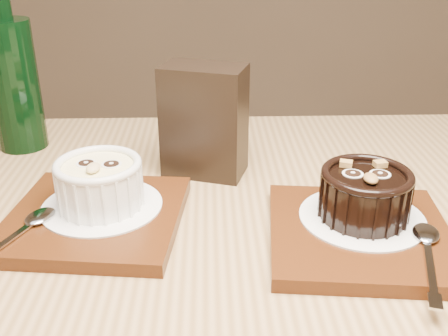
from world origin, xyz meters
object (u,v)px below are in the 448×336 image
at_px(tray_right, 359,235).
at_px(ramekin_dark, 365,192).
at_px(table, 237,327).
at_px(green_bottle, 13,80).
at_px(tray_left, 96,218).
at_px(ramekin_white, 99,181).
at_px(condiment_stand, 204,121).

relative_size(tray_right, ramekin_dark, 1.94).
height_order(table, green_bottle, green_bottle).
bearing_deg(table, ramekin_dark, 20.00).
bearing_deg(tray_left, ramekin_dark, -2.18).
distance_m(ramekin_white, tray_right, 0.28).
bearing_deg(tray_right, green_bottle, 150.25).
xyz_separation_m(tray_right, ramekin_dark, (0.01, 0.02, 0.04)).
bearing_deg(green_bottle, table, -41.72).
relative_size(ramekin_white, ramekin_dark, 0.99).
distance_m(table, tray_right, 0.16).
distance_m(ramekin_dark, condiment_stand, 0.22).
distance_m(tray_right, green_bottle, 0.50).
relative_size(ramekin_white, green_bottle, 0.37).
bearing_deg(tray_right, ramekin_dark, 73.13).
relative_size(tray_left, ramekin_white, 1.95).
bearing_deg(table, condiment_stand, 101.89).
relative_size(tray_right, green_bottle, 0.71).
height_order(ramekin_white, ramekin_dark, same).
distance_m(ramekin_dark, green_bottle, 0.49).
bearing_deg(tray_left, green_bottle, 125.61).
bearing_deg(ramekin_dark, table, -159.02).
relative_size(table, condiment_stand, 8.80).
bearing_deg(table, tray_right, 12.28).
height_order(condiment_stand, green_bottle, green_bottle).
xyz_separation_m(table, green_bottle, (-0.31, 0.27, 0.19)).
relative_size(table, tray_left, 6.85).
xyz_separation_m(ramekin_white, green_bottle, (-0.16, 0.20, 0.05)).
height_order(table, condiment_stand, condiment_stand).
relative_size(ramekin_white, condiment_stand, 0.66).
height_order(table, tray_left, tray_left).
distance_m(table, tray_left, 0.19).
bearing_deg(condiment_stand, ramekin_dark, -39.79).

